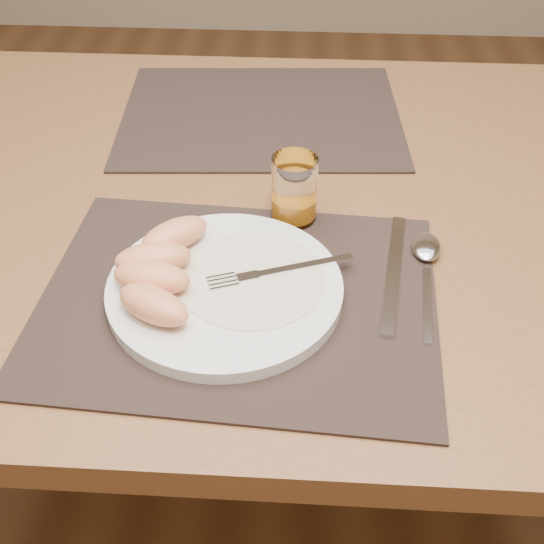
{
  "coord_description": "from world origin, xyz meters",
  "views": [
    {
      "loc": [
        0.05,
        -0.79,
        1.29
      ],
      "look_at": [
        0.02,
        -0.19,
        0.77
      ],
      "focal_mm": 45.0,
      "sensor_mm": 36.0,
      "label": 1
    }
  ],
  "objects": [
    {
      "name": "table",
      "position": [
        0.0,
        0.0,
        0.67
      ],
      "size": [
        1.4,
        0.9,
        0.75
      ],
      "color": "brown",
      "rests_on": "ground"
    },
    {
      "name": "placemat_far",
      "position": [
        -0.03,
        0.22,
        0.75
      ],
      "size": [
        0.47,
        0.38,
        0.0
      ],
      "primitive_type": "cube",
      "rotation": [
        0.0,
        0.0,
        0.06
      ],
      "color": "#2E211C",
      "rests_on": "table"
    },
    {
      "name": "ground",
      "position": [
        0.0,
        0.0,
        0.0
      ],
      "size": [
        5.0,
        5.0,
        0.0
      ],
      "primitive_type": "plane",
      "color": "brown",
      "rests_on": "ground"
    },
    {
      "name": "plate_dressing",
      "position": [
        -0.01,
        -0.21,
        0.77
      ],
      "size": [
        0.17,
        0.17,
        0.0
      ],
      "color": "white",
      "rests_on": "plate"
    },
    {
      "name": "placemat_near",
      "position": [
        -0.02,
        -0.22,
        0.75
      ],
      "size": [
        0.47,
        0.38,
        0.0
      ],
      "primitive_type": "cube",
      "rotation": [
        0.0,
        0.0,
        -0.06
      ],
      "color": "#2E211C",
      "rests_on": "table"
    },
    {
      "name": "grapefruit_wedges",
      "position": [
        -0.11,
        -0.21,
        0.79
      ],
      "size": [
        0.11,
        0.2,
        0.04
      ],
      "color": "#E4915D",
      "rests_on": "plate"
    },
    {
      "name": "juice_glass",
      "position": [
        0.04,
        -0.06,
        0.79
      ],
      "size": [
        0.06,
        0.06,
        0.09
      ],
      "color": "white",
      "rests_on": "placemat_near"
    },
    {
      "name": "knife",
      "position": [
        0.16,
        -0.19,
        0.76
      ],
      "size": [
        0.05,
        0.22,
        0.01
      ],
      "color": "silver",
      "rests_on": "placemat_near"
    },
    {
      "name": "spoon",
      "position": [
        0.2,
        -0.14,
        0.76
      ],
      "size": [
        0.04,
        0.19,
        0.01
      ],
      "color": "silver",
      "rests_on": "placemat_near"
    },
    {
      "name": "fork",
      "position": [
        0.01,
        -0.2,
        0.77
      ],
      "size": [
        0.17,
        0.08,
        0.0
      ],
      "color": "silver",
      "rests_on": "plate"
    },
    {
      "name": "plate",
      "position": [
        -0.04,
        -0.22,
        0.76
      ],
      "size": [
        0.27,
        0.27,
        0.02
      ],
      "primitive_type": "cylinder",
      "color": "white",
      "rests_on": "placemat_near"
    }
  ]
}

